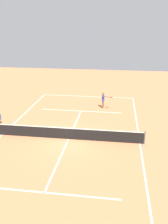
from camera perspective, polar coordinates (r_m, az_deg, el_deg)
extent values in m
plane|color=#D37A4C|center=(19.52, -3.63, -6.27)|extent=(60.00, 60.00, 0.00)
cube|color=white|center=(30.47, 0.85, 3.63)|extent=(11.06, 0.10, 0.01)
cube|color=white|center=(19.26, 12.84, -7.15)|extent=(0.10, 23.76, 0.01)
cube|color=white|center=(21.27, -18.44, -5.02)|extent=(0.10, 23.76, 0.01)
cube|color=white|center=(25.44, -0.69, 0.23)|extent=(8.29, 0.10, 0.01)
cube|color=white|center=(14.15, -9.18, -17.94)|extent=(8.29, 0.10, 0.01)
cube|color=white|center=(19.52, -3.63, -6.26)|extent=(0.10, 13.07, 0.01)
cylinder|color=#4C4C51|center=(19.06, 13.86, -5.76)|extent=(0.10, 0.10, 1.07)
cube|color=black|center=(19.32, -3.65, -5.06)|extent=(11.66, 0.03, 0.91)
cube|color=white|center=(19.13, -3.69, -3.77)|extent=(11.66, 0.04, 0.06)
cylinder|color=brown|center=(26.40, 4.50, 1.84)|extent=(0.12, 0.12, 0.80)
cylinder|color=brown|center=(26.23, 4.33, 1.71)|extent=(0.12, 0.12, 0.80)
cylinder|color=#2647B7|center=(26.10, 4.46, 3.26)|extent=(0.28, 0.28, 0.63)
sphere|color=brown|center=(25.96, 4.49, 4.30)|extent=(0.23, 0.23, 0.23)
cylinder|color=brown|center=(26.25, 4.61, 3.43)|extent=(0.09, 0.09, 0.56)
cylinder|color=brown|center=(25.77, 4.89, 3.58)|extent=(0.56, 0.26, 0.09)
cylinder|color=black|center=(25.63, 5.73, 3.46)|extent=(0.26, 0.12, 0.04)
ellipsoid|color=red|center=(25.53, 6.34, 3.37)|extent=(0.39, 0.37, 0.04)
sphere|color=#CCE033|center=(24.59, 3.36, -0.45)|extent=(0.07, 0.07, 0.07)
cylinder|color=#262626|center=(23.42, -18.68, -2.11)|extent=(0.04, 0.04, 0.45)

